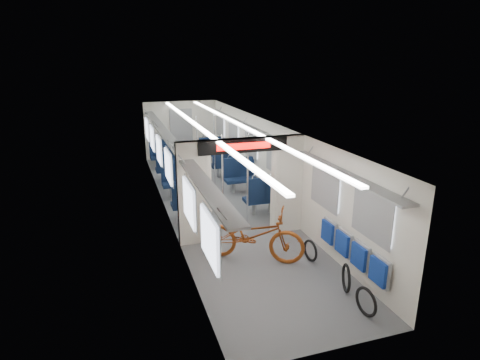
{
  "coord_description": "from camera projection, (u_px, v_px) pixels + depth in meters",
  "views": [
    {
      "loc": [
        -2.64,
        -10.09,
        3.97
      ],
      "look_at": [
        0.13,
        -1.45,
        1.18
      ],
      "focal_mm": 30.0,
      "sensor_mm": 36.0,
      "label": 1
    }
  ],
  "objects": [
    {
      "name": "flip_bench",
      "position": [
        352.0,
        250.0,
        7.37
      ],
      "size": [
        0.12,
        2.09,
        0.5
      ],
      "color": "gray",
      "rests_on": "carriage"
    },
    {
      "name": "stanchion_near_right",
      "position": [
        248.0,
        181.0,
        9.5
      ],
      "size": [
        0.04,
        0.04,
        2.3
      ],
      "primitive_type": "cylinder",
      "color": "silver",
      "rests_on": "ground"
    },
    {
      "name": "carriage",
      "position": [
        221.0,
        156.0,
        10.44
      ],
      "size": [
        12.0,
        12.02,
        2.31
      ],
      "color": "#515456",
      "rests_on": "ground"
    },
    {
      "name": "stanchion_far_right",
      "position": [
        214.0,
        151.0,
        12.56
      ],
      "size": [
        0.04,
        0.04,
        2.3
      ],
      "primitive_type": "cylinder",
      "color": "silver",
      "rests_on": "ground"
    },
    {
      "name": "seat_bay_near_right",
      "position": [
        251.0,
        183.0,
        11.3
      ],
      "size": [
        0.96,
        2.31,
        1.17
      ],
      "color": "black",
      "rests_on": "ground"
    },
    {
      "name": "bicycle",
      "position": [
        253.0,
        235.0,
        8.06
      ],
      "size": [
        2.19,
        1.7,
        1.11
      ],
      "primitive_type": "imported",
      "rotation": [
        0.0,
        0.0,
        1.04
      ],
      "color": "#8F4014",
      "rests_on": "ground"
    },
    {
      "name": "seat_bay_near_left",
      "position": [
        184.0,
        188.0,
        10.92
      ],
      "size": [
        0.94,
        2.24,
        1.15
      ],
      "color": "black",
      "rests_on": "ground"
    },
    {
      "name": "seat_bay_far_right",
      "position": [
        218.0,
        155.0,
        14.58
      ],
      "size": [
        0.94,
        2.21,
        1.14
      ],
      "color": "black",
      "rests_on": "ground"
    },
    {
      "name": "bike_hoop_c",
      "position": [
        310.0,
        252.0,
        8.1
      ],
      "size": [
        0.11,
        0.46,
        0.46
      ],
      "primitive_type": "torus",
      "rotation": [
        1.57,
        0.0,
        1.69
      ],
      "color": "black",
      "rests_on": "ground"
    },
    {
      "name": "stanchion_near_left",
      "position": [
        223.0,
        183.0,
        9.34
      ],
      "size": [
        0.04,
        0.04,
        2.3
      ],
      "primitive_type": "cylinder",
      "color": "silver",
      "rests_on": "ground"
    },
    {
      "name": "bike_hoop_a",
      "position": [
        366.0,
        303.0,
        6.38
      ],
      "size": [
        0.1,
        0.49,
        0.49
      ],
      "primitive_type": "torus",
      "rotation": [
        1.57,
        0.0,
        1.67
      ],
      "color": "black",
      "rests_on": "ground"
    },
    {
      "name": "bike_hoop_b",
      "position": [
        346.0,
        279.0,
        7.04
      ],
      "size": [
        0.22,
        0.5,
        0.52
      ],
      "primitive_type": "torus",
      "rotation": [
        1.57,
        0.0,
        1.24
      ],
      "color": "black",
      "rests_on": "ground"
    },
    {
      "name": "stanchion_far_left",
      "position": [
        198.0,
        154.0,
        12.16
      ],
      "size": [
        0.04,
        0.04,
        2.3
      ],
      "primitive_type": "cylinder",
      "color": "silver",
      "rests_on": "ground"
    },
    {
      "name": "seat_bay_far_left",
      "position": [
        166.0,
        158.0,
        14.08
      ],
      "size": [
        0.95,
        2.24,
        1.15
      ],
      "color": "black",
      "rests_on": "ground"
    }
  ]
}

